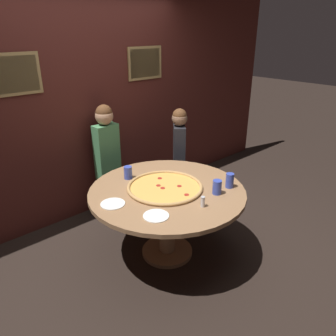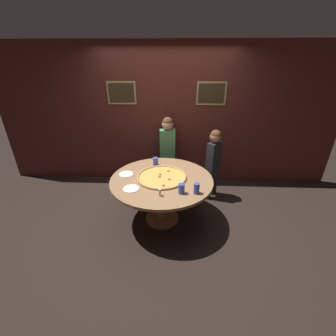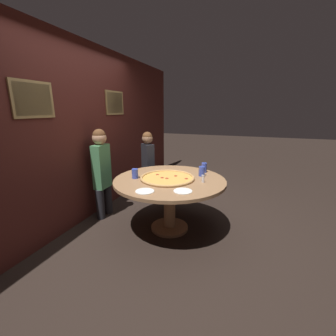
{
  "view_description": "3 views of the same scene",
  "coord_description": "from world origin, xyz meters",
  "px_view_note": "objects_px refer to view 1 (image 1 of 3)",
  "views": [
    {
      "loc": [
        -1.86,
        -2.08,
        2.17
      ],
      "look_at": [
        0.11,
        0.11,
        0.89
      ],
      "focal_mm": 35.0,
      "sensor_mm": 36.0,
      "label": 1
    },
    {
      "loc": [
        0.22,
        -2.85,
        2.33
      ],
      "look_at": [
        0.09,
        0.03,
        0.9
      ],
      "focal_mm": 24.0,
      "sensor_mm": 36.0,
      "label": 2
    },
    {
      "loc": [
        -2.71,
        -0.96,
        1.65
      ],
      "look_at": [
        -0.02,
        0.02,
        0.9
      ],
      "focal_mm": 24.0,
      "sensor_mm": 36.0,
      "label": 3
    }
  ],
  "objects_px": {
    "giant_pizza": "(165,187)",
    "drink_cup_far_left": "(217,187)",
    "drink_cup_far_right": "(128,173)",
    "diner_side_left": "(179,151)",
    "diner_far_left": "(107,154)",
    "dining_table": "(167,202)",
    "drink_cup_near_right": "(230,180)",
    "white_plate_beside_cup": "(113,204)",
    "condiment_shaker": "(203,202)",
    "white_plate_right_side": "(156,216)"
  },
  "relations": [
    {
      "from": "giant_pizza",
      "to": "drink_cup_far_left",
      "type": "bearing_deg",
      "value": -55.24
    },
    {
      "from": "drink_cup_far_right",
      "to": "diner_side_left",
      "type": "relative_size",
      "value": 0.1
    },
    {
      "from": "giant_pizza",
      "to": "diner_far_left",
      "type": "height_order",
      "value": "diner_far_left"
    },
    {
      "from": "dining_table",
      "to": "drink_cup_far_right",
      "type": "distance_m",
      "value": 0.51
    },
    {
      "from": "diner_side_left",
      "to": "drink_cup_near_right",
      "type": "bearing_deg",
      "value": 21.52
    },
    {
      "from": "drink_cup_near_right",
      "to": "white_plate_beside_cup",
      "type": "distance_m",
      "value": 1.13
    },
    {
      "from": "drink_cup_far_right",
      "to": "condiment_shaker",
      "type": "xyz_separation_m",
      "value": [
        0.14,
        -0.9,
        -0.02
      ]
    },
    {
      "from": "drink_cup_far_right",
      "to": "drink_cup_near_right",
      "type": "xyz_separation_m",
      "value": [
        0.61,
        -0.82,
        0.01
      ]
    },
    {
      "from": "white_plate_right_side",
      "to": "giant_pizza",
      "type": "bearing_deg",
      "value": 40.15
    },
    {
      "from": "diner_side_left",
      "to": "diner_far_left",
      "type": "relative_size",
      "value": 0.92
    },
    {
      "from": "drink_cup_near_right",
      "to": "condiment_shaker",
      "type": "height_order",
      "value": "drink_cup_near_right"
    },
    {
      "from": "white_plate_beside_cup",
      "to": "condiment_shaker",
      "type": "distance_m",
      "value": 0.79
    },
    {
      "from": "drink_cup_near_right",
      "to": "white_plate_right_side",
      "type": "xyz_separation_m",
      "value": [
        -0.87,
        0.07,
        -0.07
      ]
    },
    {
      "from": "dining_table",
      "to": "drink_cup_far_left",
      "type": "height_order",
      "value": "drink_cup_far_left"
    },
    {
      "from": "white_plate_right_side",
      "to": "diner_side_left",
      "type": "bearing_deg",
      "value": 39.4
    },
    {
      "from": "drink_cup_far_right",
      "to": "diner_far_left",
      "type": "distance_m",
      "value": 0.68
    },
    {
      "from": "giant_pizza",
      "to": "diner_side_left",
      "type": "bearing_deg",
      "value": 39.04
    },
    {
      "from": "white_plate_right_side",
      "to": "drink_cup_near_right",
      "type": "bearing_deg",
      "value": -4.53
    },
    {
      "from": "drink_cup_far_right",
      "to": "diner_far_left",
      "type": "bearing_deg",
      "value": 75.88
    },
    {
      "from": "dining_table",
      "to": "drink_cup_far_right",
      "type": "bearing_deg",
      "value": 106.18
    },
    {
      "from": "drink_cup_far_left",
      "to": "drink_cup_far_right",
      "type": "relative_size",
      "value": 1.03
    },
    {
      "from": "dining_table",
      "to": "drink_cup_far_right",
      "type": "height_order",
      "value": "drink_cup_far_right"
    },
    {
      "from": "condiment_shaker",
      "to": "diner_far_left",
      "type": "distance_m",
      "value": 1.56
    },
    {
      "from": "drink_cup_near_right",
      "to": "drink_cup_far_left",
      "type": "bearing_deg",
      "value": -178.18
    },
    {
      "from": "drink_cup_near_right",
      "to": "dining_table",
      "type": "bearing_deg",
      "value": 142.45
    },
    {
      "from": "drink_cup_far_left",
      "to": "white_plate_beside_cup",
      "type": "distance_m",
      "value": 0.96
    },
    {
      "from": "drink_cup_near_right",
      "to": "condiment_shaker",
      "type": "bearing_deg",
      "value": -170.17
    },
    {
      "from": "diner_far_left",
      "to": "giant_pizza",
      "type": "bearing_deg",
      "value": 86.5
    },
    {
      "from": "white_plate_right_side",
      "to": "diner_far_left",
      "type": "height_order",
      "value": "diner_far_left"
    },
    {
      "from": "dining_table",
      "to": "diner_side_left",
      "type": "bearing_deg",
      "value": 40.24
    },
    {
      "from": "drink_cup_far_right",
      "to": "diner_far_left",
      "type": "xyz_separation_m",
      "value": [
        0.17,
        0.66,
        -0.03
      ]
    },
    {
      "from": "giant_pizza",
      "to": "diner_far_left",
      "type": "relative_size",
      "value": 0.53
    },
    {
      "from": "drink_cup_far_right",
      "to": "white_plate_right_side",
      "type": "xyz_separation_m",
      "value": [
        -0.26,
        -0.75,
        -0.06
      ]
    },
    {
      "from": "dining_table",
      "to": "diner_side_left",
      "type": "relative_size",
      "value": 1.18
    },
    {
      "from": "white_plate_beside_cup",
      "to": "diner_side_left",
      "type": "xyz_separation_m",
      "value": [
        1.39,
        0.61,
        -0.03
      ]
    },
    {
      "from": "white_plate_right_side",
      "to": "condiment_shaker",
      "type": "relative_size",
      "value": 2.22
    },
    {
      "from": "dining_table",
      "to": "diner_far_left",
      "type": "bearing_deg",
      "value": 88.2
    },
    {
      "from": "drink_cup_near_right",
      "to": "white_plate_beside_cup",
      "type": "height_order",
      "value": "drink_cup_near_right"
    },
    {
      "from": "drink_cup_near_right",
      "to": "giant_pizza",
      "type": "bearing_deg",
      "value": 139.93
    },
    {
      "from": "drink_cup_near_right",
      "to": "diner_far_left",
      "type": "distance_m",
      "value": 1.54
    },
    {
      "from": "condiment_shaker",
      "to": "white_plate_right_side",
      "type": "bearing_deg",
      "value": 159.36
    },
    {
      "from": "dining_table",
      "to": "drink_cup_far_right",
      "type": "xyz_separation_m",
      "value": [
        -0.13,
        0.45,
        0.21
      ]
    },
    {
      "from": "white_plate_right_side",
      "to": "white_plate_beside_cup",
      "type": "relative_size",
      "value": 1.0
    },
    {
      "from": "white_plate_right_side",
      "to": "white_plate_beside_cup",
      "type": "distance_m",
      "value": 0.43
    },
    {
      "from": "giant_pizza",
      "to": "diner_far_left",
      "type": "xyz_separation_m",
      "value": [
        0.03,
        1.08,
        0.02
      ]
    },
    {
      "from": "drink_cup_near_right",
      "to": "diner_far_left",
      "type": "height_order",
      "value": "diner_far_left"
    },
    {
      "from": "drink_cup_far_right",
      "to": "giant_pizza",
      "type": "bearing_deg",
      "value": -72.28
    },
    {
      "from": "dining_table",
      "to": "giant_pizza",
      "type": "relative_size",
      "value": 2.04
    },
    {
      "from": "drink_cup_near_right",
      "to": "white_plate_right_side",
      "type": "relative_size",
      "value": 0.66
    },
    {
      "from": "drink_cup_near_right",
      "to": "condiment_shaker",
      "type": "xyz_separation_m",
      "value": [
        -0.47,
        -0.08,
        -0.02
      ]
    }
  ]
}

